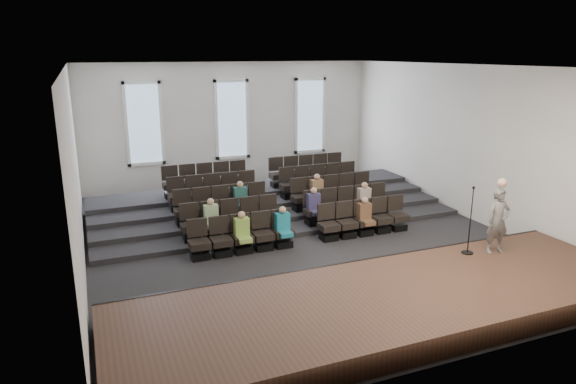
# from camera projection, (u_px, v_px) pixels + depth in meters

# --- Properties ---
(ground) EXTENTS (14.00, 14.00, 0.00)m
(ground) POSITION_uv_depth(u_px,v_px,m) (298.00, 236.00, 15.46)
(ground) COLOR black
(ground) RESTS_ON ground
(ceiling) EXTENTS (12.00, 14.00, 0.02)m
(ceiling) POSITION_uv_depth(u_px,v_px,m) (299.00, 66.00, 14.14)
(ceiling) COLOR white
(ceiling) RESTS_ON ground
(wall_back) EXTENTS (12.00, 0.04, 5.00)m
(wall_back) POSITION_uv_depth(u_px,v_px,m) (232.00, 124.00, 21.08)
(wall_back) COLOR white
(wall_back) RESTS_ON ground
(wall_front) EXTENTS (12.00, 0.04, 5.00)m
(wall_front) POSITION_uv_depth(u_px,v_px,m) (464.00, 231.00, 8.52)
(wall_front) COLOR white
(wall_front) RESTS_ON ground
(wall_left) EXTENTS (0.04, 14.00, 5.00)m
(wall_left) POSITION_uv_depth(u_px,v_px,m) (74.00, 173.00, 12.63)
(wall_left) COLOR white
(wall_left) RESTS_ON ground
(wall_right) EXTENTS (0.04, 14.00, 5.00)m
(wall_right) POSITION_uv_depth(u_px,v_px,m) (466.00, 142.00, 16.97)
(wall_right) COLOR white
(wall_right) RESTS_ON ground
(stage) EXTENTS (11.80, 3.60, 0.50)m
(stage) POSITION_uv_depth(u_px,v_px,m) (393.00, 303.00, 10.83)
(stage) COLOR #422B1C
(stage) RESTS_ON ground
(stage_lip) EXTENTS (11.80, 0.06, 0.52)m
(stage_lip) POSITION_uv_depth(u_px,v_px,m) (352.00, 271.00, 12.42)
(stage_lip) COLOR black
(stage_lip) RESTS_ON ground
(risers) EXTENTS (11.80, 4.80, 0.60)m
(risers) POSITION_uv_depth(u_px,v_px,m) (263.00, 203.00, 18.25)
(risers) COLOR black
(risers) RESTS_ON ground
(seating_rows) EXTENTS (6.80, 4.70, 1.67)m
(seating_rows) POSITION_uv_depth(u_px,v_px,m) (280.00, 201.00, 16.66)
(seating_rows) COLOR black
(seating_rows) RESTS_ON ground
(windows) EXTENTS (8.44, 0.10, 3.24)m
(windows) POSITION_uv_depth(u_px,v_px,m) (232.00, 120.00, 20.97)
(windows) COLOR white
(windows) RESTS_ON wall_back
(audience) EXTENTS (5.45, 2.64, 1.10)m
(audience) POSITION_uv_depth(u_px,v_px,m) (294.00, 208.00, 15.53)
(audience) COLOR #8EB448
(audience) RESTS_ON seating_rows
(speaker) EXTENTS (0.65, 0.48, 1.65)m
(speaker) POSITION_uv_depth(u_px,v_px,m) (498.00, 221.00, 12.73)
(speaker) COLOR #5C5957
(speaker) RESTS_ON stage
(mic_stand) EXTENTS (0.29, 0.29, 1.74)m
(mic_stand) POSITION_uv_depth(u_px,v_px,m) (469.00, 234.00, 12.74)
(mic_stand) COLOR black
(mic_stand) RESTS_ON stage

